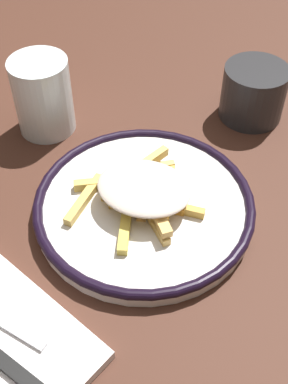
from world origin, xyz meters
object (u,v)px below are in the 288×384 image
object	(u,v)px
fries_heap	(144,192)
coffee_mug	(254,92)
water_glass	(43,96)
plate	(144,206)

from	to	relation	value
fries_heap	coffee_mug	world-z (taller)	coffee_mug
water_glass	plate	bearing A→B (deg)	-98.48
water_glass	coffee_mug	distance (m)	0.31
water_glass	fries_heap	bearing A→B (deg)	-98.51
plate	coffee_mug	size ratio (longest dim) A/B	2.28
water_glass	coffee_mug	xyz separation A→B (m)	(0.23, -0.21, -0.02)
plate	fries_heap	xyz separation A→B (m)	(0.00, 0.00, 0.02)
plate	water_glass	world-z (taller)	water_glass
coffee_mug	plate	bearing A→B (deg)	-177.93
plate	water_glass	xyz separation A→B (m)	(0.03, 0.22, 0.04)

